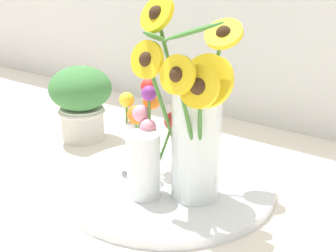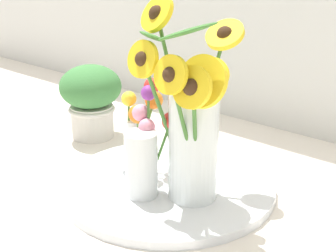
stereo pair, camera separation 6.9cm
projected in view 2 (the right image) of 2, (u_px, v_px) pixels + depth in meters
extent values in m
plane|color=silver|center=(132.00, 200.00, 0.90)|extent=(6.00, 6.00, 0.00)
cylinder|color=silver|center=(168.00, 185.00, 0.94)|extent=(0.43, 0.43, 0.02)
cylinder|color=silver|center=(193.00, 144.00, 0.85)|extent=(0.09, 0.09, 0.21)
torus|color=silver|center=(195.00, 84.00, 0.81)|extent=(0.09, 0.09, 0.01)
cylinder|color=#427533|center=(205.00, 107.00, 0.87)|extent=(0.02, 0.09, 0.25)
cylinder|color=yellow|center=(225.00, 34.00, 0.85)|extent=(0.08, 0.06, 0.06)
sphere|color=#382314|center=(225.00, 34.00, 0.85)|extent=(0.03, 0.03, 0.03)
cylinder|color=#427533|center=(195.00, 140.00, 0.80)|extent=(0.04, 0.06, 0.20)
cylinder|color=yellow|center=(194.00, 87.00, 0.73)|extent=(0.08, 0.03, 0.08)
sphere|color=#382314|center=(194.00, 87.00, 0.73)|extent=(0.03, 0.03, 0.03)
cylinder|color=#427533|center=(165.00, 123.00, 0.83)|extent=(0.03, 0.08, 0.23)
cylinder|color=yellow|center=(143.00, 59.00, 0.77)|extent=(0.07, 0.03, 0.07)
sphere|color=#382314|center=(143.00, 59.00, 0.77)|extent=(0.03, 0.03, 0.03)
cylinder|color=#427533|center=(176.00, 96.00, 0.85)|extent=(0.09, 0.01, 0.28)
cylinder|color=yellow|center=(157.00, 14.00, 0.83)|extent=(0.09, 0.05, 0.08)
sphere|color=#382314|center=(157.00, 14.00, 0.83)|extent=(0.03, 0.03, 0.03)
cylinder|color=#427533|center=(197.00, 126.00, 0.82)|extent=(0.05, 0.01, 0.18)
cylinder|color=yellow|center=(210.00, 76.00, 0.77)|extent=(0.08, 0.05, 0.07)
sphere|color=#382314|center=(210.00, 76.00, 0.77)|extent=(0.03, 0.03, 0.03)
cylinder|color=#427533|center=(200.00, 130.00, 0.81)|extent=(0.04, 0.05, 0.18)
cylinder|color=yellow|center=(202.00, 82.00, 0.75)|extent=(0.10, 0.05, 0.10)
sphere|color=#382314|center=(202.00, 82.00, 0.75)|extent=(0.04, 0.04, 0.04)
cylinder|color=#427533|center=(185.00, 131.00, 0.79)|extent=(0.01, 0.07, 0.20)
cylinder|color=yellow|center=(171.00, 75.00, 0.73)|extent=(0.06, 0.03, 0.06)
sphere|color=#382314|center=(171.00, 75.00, 0.73)|extent=(0.03, 0.03, 0.03)
ellipsoid|color=#38702D|center=(187.00, 32.00, 0.71)|extent=(0.11, 0.08, 0.04)
ellipsoid|color=#38702D|center=(153.00, 37.00, 0.79)|extent=(0.09, 0.10, 0.04)
cylinder|color=white|center=(141.00, 164.00, 0.87)|extent=(0.06, 0.06, 0.13)
cylinder|color=#4C8438|center=(139.00, 143.00, 0.88)|extent=(0.03, 0.04, 0.10)
sphere|color=pink|center=(141.00, 113.00, 0.88)|extent=(0.03, 0.03, 0.03)
cylinder|color=#4C8438|center=(160.00, 152.00, 0.86)|extent=(0.03, 0.03, 0.11)
sphere|color=red|center=(171.00, 121.00, 0.84)|extent=(0.03, 0.03, 0.03)
cylinder|color=#4C8438|center=(145.00, 154.00, 0.88)|extent=(0.01, 0.02, 0.11)
sphere|color=pink|center=(147.00, 127.00, 0.87)|extent=(0.03, 0.03, 0.03)
cylinder|color=#4C8438|center=(149.00, 134.00, 0.87)|extent=(0.03, 0.04, 0.14)
sphere|color=purple|center=(148.00, 93.00, 0.87)|extent=(0.03, 0.03, 0.03)
sphere|color=white|center=(134.00, 158.00, 0.97)|extent=(0.06, 0.06, 0.06)
cylinder|color=white|center=(133.00, 133.00, 0.95)|extent=(0.03, 0.03, 0.05)
cylinder|color=#568E42|center=(145.00, 132.00, 0.95)|extent=(0.02, 0.04, 0.13)
sphere|color=orange|center=(154.00, 100.00, 0.93)|extent=(0.04, 0.04, 0.04)
cylinder|color=#568E42|center=(129.00, 127.00, 0.95)|extent=(0.01, 0.01, 0.12)
sphere|color=yellow|center=(129.00, 99.00, 0.93)|extent=(0.03, 0.03, 0.03)
cylinder|color=#568E42|center=(143.00, 118.00, 0.97)|extent=(0.02, 0.04, 0.13)
sphere|color=red|center=(152.00, 86.00, 0.95)|extent=(0.03, 0.03, 0.03)
cylinder|color=#568E42|center=(138.00, 136.00, 0.95)|extent=(0.02, 0.02, 0.10)
sphere|color=orange|center=(138.00, 114.00, 0.92)|extent=(0.04, 0.04, 0.04)
cylinder|color=beige|center=(92.00, 121.00, 1.20)|extent=(0.11, 0.11, 0.08)
torus|color=beige|center=(92.00, 109.00, 1.19)|extent=(0.12, 0.12, 0.01)
ellipsoid|color=#3D7A3D|center=(90.00, 87.00, 1.17)|extent=(0.16, 0.16, 0.11)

